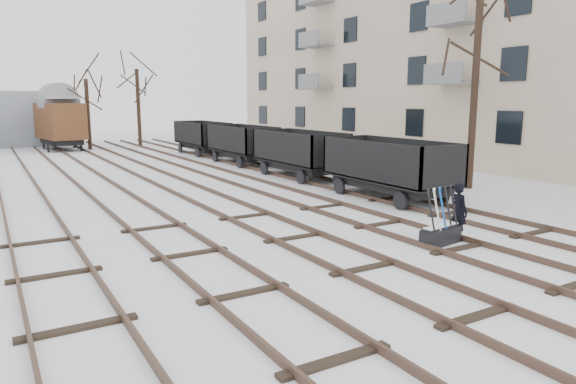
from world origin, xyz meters
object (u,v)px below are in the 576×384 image
Objects in this scene: worker at (459,211)px; freight_wagon_a at (389,177)px; box_van_wagon at (60,120)px; ground_frame at (441,234)px.

freight_wagon_a is at bearing -17.30° from worker.
box_van_wagon is at bearing 106.22° from freight_wagon_a.
box_van_wagon is at bearing 15.78° from worker.
worker is 33.51m from box_van_wagon.
freight_wagon_a is (2.31, 5.38, 0.08)m from worker.
freight_wagon_a is at bearing -82.48° from box_van_wagon.
worker is at bearing -88.87° from box_van_wagon.
box_van_wagon reaches higher than freight_wagon_a.
ground_frame is 33.51m from box_van_wagon.
ground_frame is at bearing -119.18° from freight_wagon_a.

